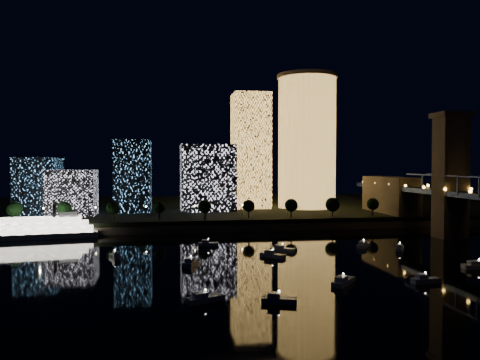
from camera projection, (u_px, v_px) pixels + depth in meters
name	position (u px, v px, depth m)	size (l,w,h in m)	color
ground	(343.00, 272.00, 127.50)	(520.00, 520.00, 0.00)	black
far_bank	(244.00, 208.00, 285.20)	(420.00, 160.00, 5.00)	black
seawall	(273.00, 227.00, 208.31)	(420.00, 6.00, 3.00)	#6B5E4C
tower_cylindrical	(307.00, 141.00, 262.75)	(34.00, 34.00, 74.32)	#FFB751
tower_rectangular	(251.00, 151.00, 261.99)	(20.06, 20.06, 63.82)	#FFB751
midrise_blocks	(136.00, 181.00, 239.32)	(107.92, 37.89, 36.70)	silver
riverboat	(34.00, 229.00, 185.26)	(48.56, 15.94, 14.37)	silver
motorboats	(305.00, 262.00, 136.75)	(110.11, 75.56, 2.78)	silver
esplanade_trees	(204.00, 207.00, 208.98)	(166.13, 6.81, 8.90)	black
street_lamps	(195.00, 209.00, 214.39)	(132.70, 0.70, 5.65)	black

